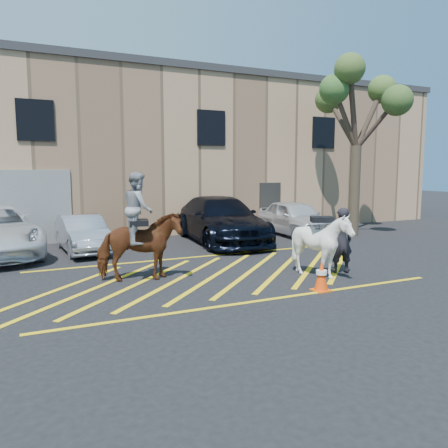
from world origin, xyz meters
name	(u,v)px	position (x,y,z in m)	size (l,w,h in m)	color
ground	(211,273)	(0.00, 0.00, 0.00)	(90.00, 90.00, 0.00)	black
car_silver_sedan	(83,234)	(-2.77, 4.73, 0.62)	(1.32, 3.78, 1.25)	#9B9FAA
car_blue_suv	(221,220)	(2.39, 4.64, 0.87)	(2.44, 6.01, 1.74)	black
car_white_suv	(295,218)	(5.95, 4.81, 0.75)	(1.78, 4.42, 1.50)	silver
handler	(341,241)	(3.19, -1.48, 0.90)	(0.65, 0.43, 1.79)	black
warehouse	(118,153)	(-0.01, 11.99, 3.65)	(32.42, 10.20, 7.30)	tan
hatching_zone	(216,275)	(0.00, -0.30, 0.01)	(12.60, 5.12, 0.01)	yellow
mounted_bay	(139,238)	(-1.98, -0.02, 1.11)	(2.22, 1.32, 2.75)	brown
saddled_white	(321,245)	(2.40, -1.66, 0.87)	(1.96, 2.03, 1.72)	white
traffic_cone	(321,275)	(1.62, -2.71, 0.37)	(0.40, 0.40, 0.73)	#FF600A
tree	(358,99)	(8.17, 3.71, 5.69)	(3.99, 4.37, 7.31)	#473A2B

